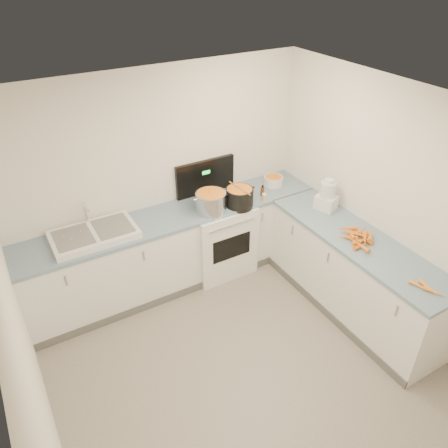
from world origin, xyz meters
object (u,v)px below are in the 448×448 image
steel_pot (211,203)px  mixing_bowl (273,181)px  sink (94,234)px  extract_bottle (262,191)px  black_pot (239,198)px  spice_jar (264,198)px  food_processor (327,196)px  stove (218,235)px

steel_pot → mixing_bowl: (0.98, 0.17, -0.05)m
sink → extract_bottle: size_ratio=7.46×
black_pot → spice_jar: black_pot is taller
food_processor → spice_jar: bearing=135.3°
food_processor → mixing_bowl: bearing=102.4°
stove → mixing_bowl: 0.98m
stove → extract_bottle: stove is taller
stove → black_pot: size_ratio=4.24×
stove → extract_bottle: 0.77m
spice_jar → food_processor: bearing=-44.7°
black_pot → extract_bottle: black_pot is taller
steel_pot → black_pot: bearing=-7.4°
steel_pot → food_processor: (1.16, -0.61, 0.05)m
extract_bottle → food_processor: size_ratio=0.31×
black_pot → food_processor: 0.99m
steel_pot → mixing_bowl: steel_pot is taller
steel_pot → food_processor: size_ratio=0.92×
extract_bottle → spice_jar: bearing=-114.6°
steel_pot → extract_bottle: bearing=0.4°
mixing_bowl → spice_jar: mixing_bowl is taller
extract_bottle → food_processor: food_processor is taller
black_pot → mixing_bowl: (0.63, 0.21, -0.04)m
extract_bottle → sink: bearing=176.0°
spice_jar → extract_bottle: bearing=65.4°
mixing_bowl → food_processor: bearing=-77.6°
stove → mixing_bowl: stove is taller
food_processor → sink: bearing=162.9°
black_pot → extract_bottle: 0.36m
steel_pot → extract_bottle: steel_pot is taller
stove → black_pot: bearing=-42.1°
sink → extract_bottle: 2.00m
extract_bottle → spice_jar: 0.13m
stove → spice_jar: bearing=-25.9°
sink → extract_bottle: bearing=-4.0°
steel_pot → stove: bearing=39.6°
steel_pot → spice_jar: bearing=-9.8°
steel_pot → spice_jar: steel_pot is taller
extract_bottle → food_processor: bearing=-53.9°
black_pot → mixing_bowl: black_pot is taller
mixing_bowl → black_pot: bearing=-161.4°
stove → black_pot: 0.62m
spice_jar → mixing_bowl: bearing=40.1°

